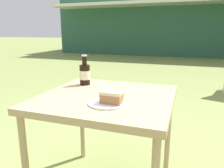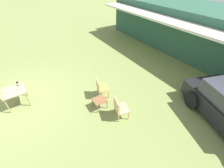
{
  "view_description": "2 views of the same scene",
  "coord_description": "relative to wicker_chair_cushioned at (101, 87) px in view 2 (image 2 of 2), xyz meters",
  "views": [
    {
      "loc": [
        0.47,
        -1.24,
        1.12
      ],
      "look_at": [
        0.0,
        0.1,
        0.77
      ],
      "focal_mm": 35.0,
      "sensor_mm": 36.0,
      "label": 1
    },
    {
      "loc": [
        5.81,
        0.84,
        4.5
      ],
      "look_at": [
        1.93,
        3.33,
        0.9
      ],
      "focal_mm": 24.0,
      "sensor_mm": 36.0,
      "label": 2
    }
  ],
  "objects": [
    {
      "name": "ground_plane",
      "position": [
        -1.4,
        -3.13,
        -0.47
      ],
      "size": [
        60.0,
        60.0,
        0.0
      ],
      "primitive_type": "plane",
      "color": "olive"
    },
    {
      "name": "cabin_building",
      "position": [
        -1.31,
        7.6,
        0.88
      ],
      "size": [
        11.62,
        5.38,
        2.68
      ],
      "color": "#2D5B47",
      "rests_on": "ground_plane"
    },
    {
      "name": "wicker_chair_cushioned",
      "position": [
        0.0,
        0.0,
        0.0
      ],
      "size": [
        0.63,
        0.57,
        0.85
      ],
      "rotation": [
        0.0,
        0.0,
        2.86
      ],
      "color": "tan",
      "rests_on": "ground_plane"
    },
    {
      "name": "wicker_chair_plain",
      "position": [
        1.39,
        -0.02,
        0.01
      ],
      "size": [
        0.63,
        0.57,
        0.85
      ],
      "rotation": [
        0.0,
        0.0,
        2.87
      ],
      "color": "tan",
      "rests_on": "ground_plane"
    },
    {
      "name": "garden_side_table",
      "position": [
        0.57,
        -0.41,
        -0.11
      ],
      "size": [
        0.47,
        0.49,
        0.41
      ],
      "color": "brown",
      "rests_on": "ground_plane"
    },
    {
      "name": "patio_table",
      "position": [
        -1.4,
        -3.13,
        0.18
      ],
      "size": [
        0.82,
        0.8,
        0.72
      ],
      "color": "tan",
      "rests_on": "ground_plane"
    },
    {
      "name": "cake_on_plate",
      "position": [
        -1.33,
        -3.28,
        0.28
      ],
      "size": [
        0.21,
        0.21,
        0.08
      ],
      "color": "white",
      "rests_on": "patio_table"
    },
    {
      "name": "cola_bottle_near",
      "position": [
        -1.66,
        -2.92,
        0.33
      ],
      "size": [
        0.08,
        0.08,
        0.22
      ],
      "color": "black",
      "rests_on": "patio_table"
    },
    {
      "name": "fork",
      "position": [
        -1.38,
        -3.3,
        0.25
      ],
      "size": [
        0.15,
        0.07,
        0.01
      ],
      "color": "silver",
      "rests_on": "patio_table"
    }
  ]
}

